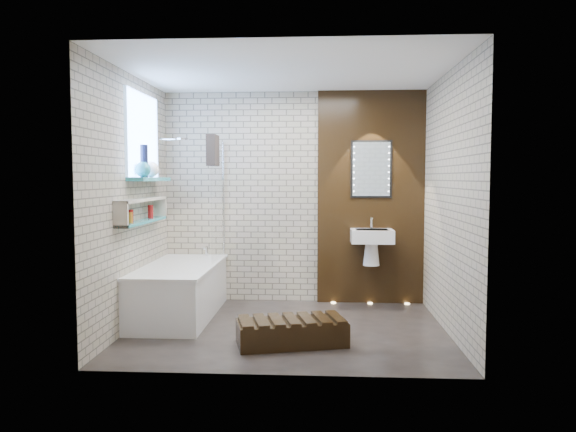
# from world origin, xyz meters

# --- Properties ---
(ground) EXTENTS (3.20, 3.20, 0.00)m
(ground) POSITION_xyz_m (0.00, 0.00, 0.00)
(ground) COLOR black
(ground) RESTS_ON ground
(room_shell) EXTENTS (3.24, 3.20, 2.60)m
(room_shell) POSITION_xyz_m (0.00, 0.00, 1.30)
(room_shell) COLOR #A0987F
(room_shell) RESTS_ON ground
(walnut_panel) EXTENTS (1.30, 0.06, 2.60)m
(walnut_panel) POSITION_xyz_m (0.95, 1.27, 1.30)
(walnut_panel) COLOR black
(walnut_panel) RESTS_ON ground
(clerestory_window) EXTENTS (0.18, 1.00, 0.94)m
(clerestory_window) POSITION_xyz_m (-1.57, 0.35, 1.90)
(clerestory_window) COLOR #7FADE0
(clerestory_window) RESTS_ON room_shell
(display_niche) EXTENTS (0.14, 1.30, 0.26)m
(display_niche) POSITION_xyz_m (-1.53, 0.15, 1.20)
(display_niche) COLOR teal
(display_niche) RESTS_ON room_shell
(bathtub) EXTENTS (0.79, 1.74, 0.70)m
(bathtub) POSITION_xyz_m (-1.22, 0.45, 0.29)
(bathtub) COLOR white
(bathtub) RESTS_ON ground
(bath_screen) EXTENTS (0.01, 0.78, 1.40)m
(bath_screen) POSITION_xyz_m (-0.87, 0.89, 1.28)
(bath_screen) COLOR white
(bath_screen) RESTS_ON bathtub
(towel) EXTENTS (0.10, 0.27, 0.35)m
(towel) POSITION_xyz_m (-0.87, 0.61, 1.85)
(towel) COLOR black
(towel) RESTS_ON bath_screen
(shower_head) EXTENTS (0.18, 0.18, 0.02)m
(shower_head) POSITION_xyz_m (-1.30, 0.95, 2.00)
(shower_head) COLOR silver
(shower_head) RESTS_ON room_shell
(washbasin) EXTENTS (0.50, 0.36, 0.58)m
(washbasin) POSITION_xyz_m (0.95, 1.07, 0.79)
(washbasin) COLOR white
(washbasin) RESTS_ON walnut_panel
(led_mirror) EXTENTS (0.50, 0.02, 0.70)m
(led_mirror) POSITION_xyz_m (0.95, 1.23, 1.65)
(led_mirror) COLOR black
(led_mirror) RESTS_ON walnut_panel
(walnut_step) EXTENTS (1.07, 0.67, 0.22)m
(walnut_step) POSITION_xyz_m (0.07, -0.51, 0.11)
(walnut_step) COLOR black
(walnut_step) RESTS_ON ground
(niche_bottles) EXTENTS (0.06, 0.70, 0.15)m
(niche_bottles) POSITION_xyz_m (-1.53, 0.03, 1.17)
(niche_bottles) COLOR maroon
(niche_bottles) RESTS_ON display_niche
(sill_vases) EXTENTS (0.17, 0.43, 0.34)m
(sill_vases) POSITION_xyz_m (-1.50, 0.22, 1.65)
(sill_vases) COLOR teal
(sill_vases) RESTS_ON clerestory_window
(floor_uplights) EXTENTS (0.96, 0.06, 0.01)m
(floor_uplights) POSITION_xyz_m (0.95, 1.20, 0.01)
(floor_uplights) COLOR #FFD899
(floor_uplights) RESTS_ON ground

